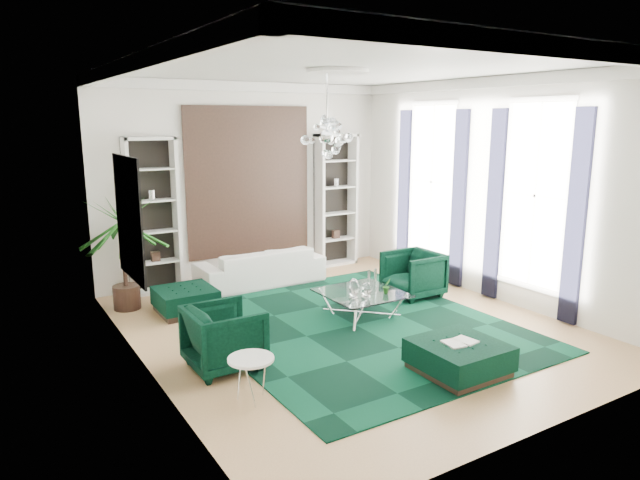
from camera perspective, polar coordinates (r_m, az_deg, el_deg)
floor at (r=8.80m, az=2.71°, el=-8.68°), size 6.00×7.00×0.02m
ceiling at (r=8.27m, az=2.99°, el=16.94°), size 6.00×7.00×0.02m
wall_back at (r=11.37m, az=-7.24°, el=5.86°), size 6.00×0.02×3.80m
wall_front at (r=5.82m, az=22.73°, el=-0.79°), size 6.00×0.02×3.80m
wall_left at (r=7.09m, az=-17.69°, el=1.72°), size 0.02×7.00×3.80m
wall_right at (r=10.31m, az=16.84°, el=4.82°), size 0.02×7.00×3.80m
crown_molding at (r=8.26m, az=2.98°, el=16.18°), size 6.00×7.00×0.18m
ceiling_medallion at (r=8.51m, az=1.79°, el=16.54°), size 0.90×0.90×0.05m
tapestry at (r=11.32m, az=-7.13°, el=5.84°), size 2.50×0.06×2.80m
shelving_left at (r=10.59m, az=-16.36°, el=2.30°), size 0.90×0.38×2.80m
shelving_right at (r=12.19m, az=1.61°, el=3.99°), size 0.90×0.38×2.80m
painting at (r=7.68m, az=-18.47°, el=2.05°), size 0.04×1.30×1.60m
window_near at (r=9.73m, az=20.71°, el=4.16°), size 0.03×1.10×2.90m
curtain_near_a at (r=9.28m, az=24.25°, el=1.97°), size 0.07×0.30×3.25m
curtain_near_b at (r=10.22m, az=17.05°, el=3.34°), size 0.07×0.30×3.25m
window_far at (r=11.34m, az=11.11°, el=5.72°), size 0.03×1.10×2.90m
curtain_far_a at (r=10.79m, az=13.72°, el=3.95°), size 0.07×0.30×3.25m
curtain_far_b at (r=11.93m, az=8.40°, el=4.90°), size 0.07×0.30×3.25m
rug at (r=8.80m, az=3.58°, el=-8.54°), size 4.20×5.00×0.02m
sofa at (r=10.90m, az=-6.00°, el=-2.66°), size 2.39×0.94×0.70m
armchair_left at (r=7.37m, az=-9.55°, el=-9.57°), size 0.89×0.87×0.81m
armchair_right at (r=10.24m, az=9.28°, el=-3.39°), size 0.89×0.87×0.81m
coffee_table at (r=9.14m, az=4.17°, el=-6.46°), size 1.20×1.20×0.41m
ottoman_side at (r=9.59m, az=-13.31°, el=-5.91°), size 0.90×0.90×0.40m
ottoman_front at (r=7.40m, az=13.71°, el=-11.40°), size 1.00×1.00×0.40m
book at (r=7.32m, az=13.79°, el=-9.85°), size 0.42×0.28×0.03m
side_table at (r=6.58m, az=-6.87°, el=-13.71°), size 0.52×0.52×0.50m
palm at (r=9.80m, az=-19.14°, el=0.17°), size 1.50×1.50×2.40m
chandelier at (r=8.38m, az=0.69°, el=10.32°), size 0.80×0.80×0.72m
table_plant at (r=9.03m, az=6.68°, el=-4.58°), size 0.13×0.11×0.24m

